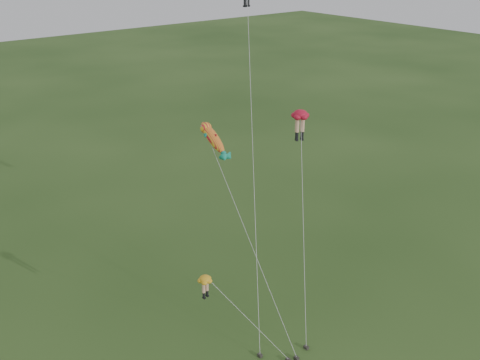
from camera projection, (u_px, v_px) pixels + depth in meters
ground at (287, 341)px, 40.40m from camera, size 300.00×300.00×0.00m
legs_kite_red_mid at (300, 120)px, 41.90m from camera, size 6.73×8.47×15.62m
legs_kite_yellow at (209, 284)px, 35.12m from camera, size 5.53×3.96×7.71m
fish_kite at (213, 139)px, 38.79m from camera, size 1.12×10.74×15.81m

